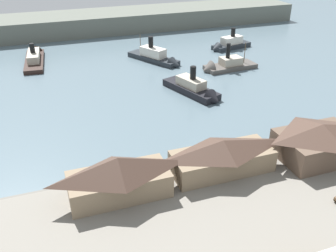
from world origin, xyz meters
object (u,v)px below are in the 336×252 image
(ferry_shed_central_terminal, at_px, (222,156))
(ferry_shed_east_terminal, at_px, (320,141))
(ferry_near_quay, at_px, (228,45))
(ferry_approaching_west, at_px, (196,90))
(ferry_moored_east, at_px, (158,57))
(ferry_shed_customs_shed, at_px, (119,176))
(ferry_approaching_east, at_px, (223,66))
(ferry_outer_harbor, at_px, (35,57))

(ferry_shed_central_terminal, height_order, ferry_shed_east_terminal, ferry_shed_east_terminal)
(ferry_near_quay, distance_m, ferry_approaching_west, 47.36)
(ferry_moored_east, bearing_deg, ferry_shed_customs_shed, -113.20)
(ferry_near_quay, bearing_deg, ferry_moored_east, -168.73)
(ferry_approaching_east, bearing_deg, ferry_approaching_west, -136.32)
(ferry_shed_customs_shed, distance_m, ferry_shed_east_terminal, 40.11)
(ferry_shed_customs_shed, xyz_separation_m, ferry_near_quay, (60.17, 74.83, -3.36))
(ferry_shed_customs_shed, bearing_deg, ferry_approaching_east, 48.63)
(ferry_shed_customs_shed, height_order, ferry_shed_east_terminal, ferry_shed_customs_shed)
(ferry_shed_customs_shed, xyz_separation_m, ferry_shed_east_terminal, (40.08, -1.49, -0.08))
(ferry_shed_east_terminal, xyz_separation_m, ferry_approaching_west, (-9.47, 39.30, -3.33))
(ferry_near_quay, xyz_separation_m, ferry_approaching_west, (-29.55, -37.01, -0.06))
(ferry_shed_east_terminal, bearing_deg, ferry_approaching_east, 82.37)
(ferry_shed_central_terminal, relative_size, ferry_approaching_east, 1.00)
(ferry_near_quay, bearing_deg, ferry_approaching_west, -128.61)
(ferry_moored_east, height_order, ferry_approaching_west, ferry_moored_east)
(ferry_shed_east_terminal, relative_size, ferry_outer_harbor, 0.62)
(ferry_approaching_east, bearing_deg, ferry_shed_east_terminal, -97.63)
(ferry_shed_central_terminal, distance_m, ferry_near_quay, 84.55)
(ferry_shed_east_terminal, xyz_separation_m, ferry_approaching_east, (7.43, 55.43, -3.67))
(ferry_approaching_west, bearing_deg, ferry_near_quay, 51.39)
(ferry_shed_central_terminal, height_order, ferry_moored_east, ferry_moored_east)
(ferry_approaching_east, height_order, ferry_approaching_west, ferry_approaching_east)
(ferry_near_quay, height_order, ferry_approaching_west, ferry_approaching_west)
(ferry_shed_customs_shed, xyz_separation_m, ferry_shed_central_terminal, (19.82, 0.58, -0.45))
(ferry_shed_east_terminal, xyz_separation_m, ferry_moored_east, (-10.63, 70.19, -3.23))
(ferry_shed_central_terminal, relative_size, ferry_approaching_west, 0.92)
(ferry_outer_harbor, bearing_deg, ferry_moored_east, -22.27)
(ferry_shed_customs_shed, xyz_separation_m, ferry_moored_east, (29.45, 68.71, -3.31))
(ferry_shed_customs_shed, xyz_separation_m, ferry_approaching_west, (30.61, 37.81, -3.42))
(ferry_moored_east, height_order, ferry_near_quay, ferry_moored_east)
(ferry_approaching_east, xyz_separation_m, ferry_approaching_west, (-16.90, -16.13, 0.33))
(ferry_approaching_east, bearing_deg, ferry_outer_harbor, 151.83)
(ferry_shed_central_terminal, height_order, ferry_approaching_east, ferry_approaching_east)
(ferry_shed_customs_shed, distance_m, ferry_moored_east, 74.82)
(ferry_outer_harbor, xyz_separation_m, ferry_near_quay, (71.08, -10.41, 0.36))
(ferry_shed_east_terminal, relative_size, ferry_near_quay, 0.89)
(ferry_shed_customs_shed, relative_size, ferry_shed_central_terminal, 0.90)
(ferry_shed_east_terminal, height_order, ferry_approaching_west, ferry_shed_east_terminal)
(ferry_shed_customs_shed, relative_size, ferry_approaching_east, 0.90)
(ferry_moored_east, height_order, ferry_approaching_east, ferry_approaching_east)
(ferry_shed_central_terminal, distance_m, ferry_approaching_east, 60.22)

